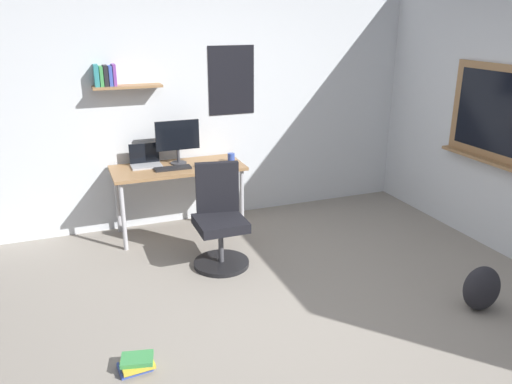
{
  "coord_description": "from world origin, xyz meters",
  "views": [
    {
      "loc": [
        -1.5,
        -2.97,
        2.24
      ],
      "look_at": [
        -0.07,
        0.72,
        0.85
      ],
      "focal_mm": 35.78,
      "sensor_mm": 36.0,
      "label": 1
    }
  ],
  "objects": [
    {
      "name": "keyboard",
      "position": [
        -0.49,
        1.99,
        0.75
      ],
      "size": [
        0.37,
        0.13,
        0.02
      ],
      "primitive_type": "cube",
      "color": "black",
      "rests_on": "desk"
    },
    {
      "name": "monitor_primary",
      "position": [
        -0.39,
        2.16,
        1.01
      ],
      "size": [
        0.46,
        0.17,
        0.46
      ],
      "color": "#38383D",
      "rests_on": "desk"
    },
    {
      "name": "backpack",
      "position": [
        1.45,
        -0.3,
        0.19
      ],
      "size": [
        0.32,
        0.22,
        0.37
      ],
      "primitive_type": "ellipsoid",
      "color": "#232328",
      "rests_on": "ground"
    },
    {
      "name": "office_chair",
      "position": [
        -0.24,
        1.22,
        0.41
      ],
      "size": [
        0.52,
        0.53,
        0.95
      ],
      "color": "black",
      "rests_on": "ground"
    },
    {
      "name": "ground_plane",
      "position": [
        0.0,
        0.0,
        0.0
      ],
      "size": [
        5.2,
        5.2,
        0.0
      ],
      "primitive_type": "plane",
      "color": "gray",
      "rests_on": "ground"
    },
    {
      "name": "computer_mouse",
      "position": [
        -0.21,
        1.99,
        0.75
      ],
      "size": [
        0.1,
        0.06,
        0.03
      ],
      "primitive_type": "ellipsoid",
      "color": "#262628",
      "rests_on": "desk"
    },
    {
      "name": "laptop",
      "position": [
        -0.73,
        2.21,
        0.79
      ],
      "size": [
        0.31,
        0.21,
        0.23
      ],
      "color": "#ADAFB5",
      "rests_on": "desk"
    },
    {
      "name": "book_stack_on_floor",
      "position": [
        -1.23,
        -0.07,
        0.05
      ],
      "size": [
        0.25,
        0.2,
        0.09
      ],
      "color": "#3851B2",
      "rests_on": "ground"
    },
    {
      "name": "desk",
      "position": [
        -0.42,
        2.07,
        0.66
      ],
      "size": [
        1.36,
        0.6,
        0.74
      ],
      "color": "#997047",
      "rests_on": "ground"
    },
    {
      "name": "wall_back",
      "position": [
        -0.01,
        2.45,
        1.3
      ],
      "size": [
        5.0,
        0.3,
        2.6
      ],
      "color": "silver",
      "rests_on": "ground"
    },
    {
      "name": "coffee_mug",
      "position": [
        0.15,
        2.04,
        0.78
      ],
      "size": [
        0.08,
        0.08,
        0.09
      ],
      "primitive_type": "cylinder",
      "color": "#334CA5",
      "rests_on": "desk"
    }
  ]
}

